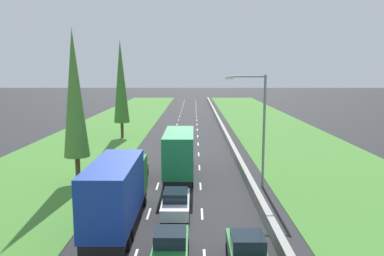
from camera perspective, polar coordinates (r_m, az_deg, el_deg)
ground_plane at (r=63.45m, az=-0.81°, el=0.15°), size 300.00×300.00×0.00m
grass_verge_left at (r=64.93m, az=-12.04°, el=0.17°), size 14.00×140.00×0.04m
grass_verge_right at (r=64.78m, az=11.99°, el=0.15°), size 14.00×140.00×0.04m
median_barrier at (r=63.53m, az=4.34°, el=0.52°), size 0.44×120.00×0.85m
lane_markings at (r=63.45m, az=-0.81°, el=0.15°), size 3.64×116.00×0.01m
green_hatchback_centre_lane at (r=19.38m, az=-3.21°, el=-17.27°), size 1.74×3.90×1.72m
white_sedan_centre_lane_third at (r=25.18m, az=-2.45°, el=-11.09°), size 1.82×4.50×1.64m
green_box_truck_centre_lane at (r=33.32m, az=-1.89°, el=-3.74°), size 2.46×9.40×4.18m
green_hatchback_right_lane at (r=19.12m, az=8.22°, el=-17.73°), size 1.74×3.90×1.72m
blue_box_truck_left_lane at (r=23.29m, az=-11.13°, el=-9.34°), size 2.46×9.40×4.18m
grey_hatchback_left_lane at (r=33.04m, az=-8.39°, el=-6.33°), size 1.74×3.90×1.72m
poplar_tree_second at (r=32.57m, az=-17.25°, el=4.93°), size 2.12×2.12×12.76m
poplar_tree_third at (r=53.29m, az=-10.64°, el=6.85°), size 2.14×2.14×13.54m
street_light_mast at (r=30.32m, az=10.14°, el=0.76°), size 3.20×0.28×9.00m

